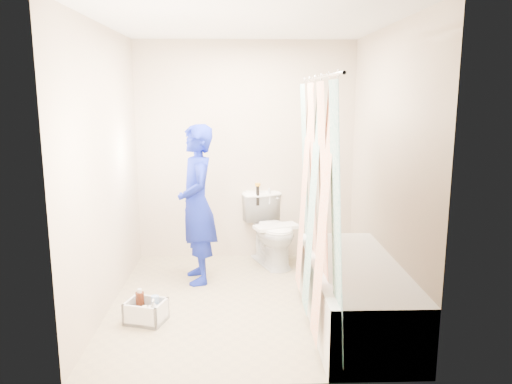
{
  "coord_description": "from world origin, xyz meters",
  "views": [
    {
      "loc": [
        -0.06,
        -4.2,
        1.84
      ],
      "look_at": [
        0.09,
        0.33,
        0.94
      ],
      "focal_mm": 35.0,
      "sensor_mm": 36.0,
      "label": 1
    }
  ],
  "objects_px": {
    "toilet": "(272,230)",
    "cleaning_caddy": "(147,312)",
    "plumber": "(197,205)",
    "bathtub": "(353,291)"
  },
  "relations": [
    {
      "from": "toilet",
      "to": "cleaning_caddy",
      "type": "relative_size",
      "value": 2.11
    },
    {
      "from": "toilet",
      "to": "plumber",
      "type": "height_order",
      "value": "plumber"
    },
    {
      "from": "plumber",
      "to": "cleaning_caddy",
      "type": "height_order",
      "value": "plumber"
    },
    {
      "from": "bathtub",
      "to": "plumber",
      "type": "bearing_deg",
      "value": 143.95
    },
    {
      "from": "toilet",
      "to": "cleaning_caddy",
      "type": "distance_m",
      "value": 1.81
    },
    {
      "from": "toilet",
      "to": "cleaning_caddy",
      "type": "bearing_deg",
      "value": -148.43
    },
    {
      "from": "toilet",
      "to": "bathtub",
      "type": "bearing_deg",
      "value": -88.5
    },
    {
      "from": "bathtub",
      "to": "cleaning_caddy",
      "type": "bearing_deg",
      "value": 178.44
    },
    {
      "from": "plumber",
      "to": "toilet",
      "type": "bearing_deg",
      "value": 108.04
    },
    {
      "from": "toilet",
      "to": "cleaning_caddy",
      "type": "height_order",
      "value": "toilet"
    }
  ]
}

